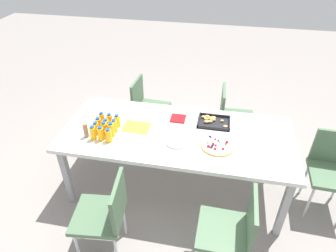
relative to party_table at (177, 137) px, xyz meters
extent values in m
plane|color=gray|center=(0.00, 0.00, -0.68)|extent=(12.00, 12.00, 0.00)
cube|color=silver|center=(0.00, 0.00, 0.04)|extent=(2.21, 0.96, 0.04)
cube|color=#99999E|center=(-1.02, -0.40, -0.33)|extent=(0.06, 0.06, 0.70)
cube|color=#99999E|center=(1.02, -0.40, -0.33)|extent=(0.06, 0.06, 0.70)
cube|color=#99999E|center=(-1.02, 0.40, -0.33)|extent=(0.06, 0.06, 0.70)
cube|color=#99999E|center=(1.02, 0.40, -0.33)|extent=(0.06, 0.06, 0.70)
cube|color=#4C6B4C|center=(-0.50, -0.85, -0.23)|extent=(0.44, 0.44, 0.04)
cube|color=#4C6B4C|center=(-0.32, -0.83, -0.04)|extent=(0.07, 0.38, 0.38)
cylinder|color=silver|center=(-0.64, -1.03, -0.48)|extent=(0.02, 0.02, 0.41)
cylinder|color=silver|center=(-0.68, -0.71, -0.48)|extent=(0.02, 0.02, 0.41)
cylinder|color=silver|center=(-0.32, -0.99, -0.48)|extent=(0.02, 0.02, 0.41)
cylinder|color=silver|center=(-0.36, -0.68, -0.48)|extent=(0.02, 0.02, 0.41)
cube|color=#4C6B4C|center=(0.50, -0.80, -0.23)|extent=(0.41, 0.41, 0.04)
cube|color=#4C6B4C|center=(0.69, -0.81, -0.04)|extent=(0.04, 0.38, 0.38)
cylinder|color=silver|center=(0.35, -0.64, -0.48)|extent=(0.02, 0.02, 0.41)
cylinder|color=silver|center=(0.67, -0.65, -0.48)|extent=(0.02, 0.02, 0.41)
cube|color=#4C6B4C|center=(-0.45, 0.81, -0.23)|extent=(0.42, 0.42, 0.04)
cube|color=#4C6B4C|center=(-0.64, 0.82, -0.04)|extent=(0.05, 0.38, 0.38)
cylinder|color=silver|center=(-0.28, 0.96, -0.48)|extent=(0.02, 0.02, 0.41)
cylinder|color=silver|center=(-0.30, 0.64, -0.48)|extent=(0.02, 0.02, 0.41)
cylinder|color=silver|center=(-0.60, 0.98, -0.48)|extent=(0.02, 0.02, 0.41)
cylinder|color=silver|center=(-0.62, 0.66, -0.48)|extent=(0.02, 0.02, 0.41)
cube|color=#4C6B4C|center=(1.48, 0.00, -0.23)|extent=(0.41, 0.41, 0.04)
cube|color=#4C6B4C|center=(1.48, 0.19, -0.04)|extent=(0.38, 0.04, 0.38)
cylinder|color=silver|center=(1.31, -0.15, -0.48)|extent=(0.02, 0.02, 0.41)
cylinder|color=silver|center=(1.32, 0.17, -0.48)|extent=(0.02, 0.02, 0.41)
cube|color=#4C6B4C|center=(0.59, 0.79, -0.23)|extent=(0.42, 0.42, 0.04)
cube|color=#4C6B4C|center=(0.41, 0.78, -0.04)|extent=(0.05, 0.38, 0.38)
cylinder|color=silver|center=(0.75, 0.96, -0.48)|extent=(0.02, 0.02, 0.41)
cylinder|color=silver|center=(0.76, 0.64, -0.48)|extent=(0.02, 0.02, 0.41)
cylinder|color=silver|center=(0.43, 0.94, -0.48)|extent=(0.02, 0.02, 0.41)
cylinder|color=silver|center=(0.44, 0.62, -0.48)|extent=(0.02, 0.02, 0.41)
cylinder|color=#F8AB14|center=(-0.74, -0.25, 0.13)|extent=(0.06, 0.06, 0.13)
cylinder|color=blue|center=(-0.74, -0.25, 0.20)|extent=(0.04, 0.04, 0.02)
cylinder|color=#F9AD14|center=(-0.67, -0.24, 0.13)|extent=(0.06, 0.06, 0.13)
cylinder|color=blue|center=(-0.67, -0.24, 0.20)|extent=(0.04, 0.04, 0.02)
cylinder|color=#F9AA14|center=(-0.59, -0.25, 0.12)|extent=(0.06, 0.06, 0.12)
cylinder|color=blue|center=(-0.59, -0.25, 0.19)|extent=(0.04, 0.04, 0.02)
cylinder|color=#FAAC14|center=(-0.75, -0.17, 0.12)|extent=(0.06, 0.06, 0.12)
cylinder|color=blue|center=(-0.75, -0.17, 0.19)|extent=(0.04, 0.04, 0.02)
cylinder|color=#F9AB14|center=(-0.66, -0.17, 0.12)|extent=(0.06, 0.06, 0.13)
cylinder|color=blue|center=(-0.66, -0.17, 0.20)|extent=(0.04, 0.04, 0.02)
cylinder|color=#F9AE14|center=(-0.59, -0.17, 0.13)|extent=(0.06, 0.06, 0.13)
cylinder|color=blue|center=(-0.59, -0.17, 0.20)|extent=(0.04, 0.04, 0.02)
cylinder|color=#F9AE14|center=(-0.75, -0.10, 0.12)|extent=(0.06, 0.06, 0.12)
cylinder|color=blue|center=(-0.75, -0.10, 0.19)|extent=(0.04, 0.04, 0.02)
cylinder|color=#FAAC14|center=(-0.67, -0.10, 0.12)|extent=(0.06, 0.06, 0.12)
cylinder|color=blue|center=(-0.67, -0.10, 0.18)|extent=(0.04, 0.04, 0.02)
cylinder|color=#F8AB14|center=(-0.59, -0.10, 0.12)|extent=(0.05, 0.05, 0.12)
cylinder|color=blue|center=(-0.59, -0.10, 0.19)|extent=(0.04, 0.04, 0.02)
cylinder|color=#F9AC14|center=(-0.74, -0.02, 0.13)|extent=(0.05, 0.05, 0.13)
cylinder|color=blue|center=(-0.74, -0.02, 0.20)|extent=(0.03, 0.03, 0.02)
cylinder|color=#F9AB14|center=(-0.67, -0.02, 0.12)|extent=(0.06, 0.06, 0.13)
cylinder|color=blue|center=(-0.67, -0.02, 0.19)|extent=(0.04, 0.04, 0.02)
cylinder|color=#F8AE14|center=(-0.59, -0.01, 0.12)|extent=(0.06, 0.06, 0.12)
cylinder|color=blue|center=(-0.59, -0.01, 0.19)|extent=(0.04, 0.04, 0.02)
cylinder|color=tan|center=(0.39, -0.13, 0.07)|extent=(0.31, 0.31, 0.02)
cylinder|color=white|center=(0.39, -0.13, 0.08)|extent=(0.28, 0.28, 0.01)
sphere|color=red|center=(0.47, -0.10, 0.09)|extent=(0.03, 0.03, 0.03)
sphere|color=red|center=(0.37, -0.21, 0.09)|extent=(0.03, 0.03, 0.03)
sphere|color=red|center=(0.31, -0.19, 0.09)|extent=(0.03, 0.03, 0.03)
sphere|color=#1E1947|center=(0.39, -0.08, 0.09)|extent=(0.02, 0.02, 0.02)
sphere|color=red|center=(0.38, -0.16, 0.09)|extent=(0.02, 0.02, 0.02)
sphere|color=#66B238|center=(0.41, -0.11, 0.09)|extent=(0.02, 0.02, 0.02)
sphere|color=#1E1947|center=(0.35, -0.17, 0.09)|extent=(0.03, 0.03, 0.03)
sphere|color=red|center=(0.35, -0.15, 0.09)|extent=(0.03, 0.03, 0.03)
sphere|color=red|center=(0.44, -0.20, 0.09)|extent=(0.02, 0.02, 0.02)
sphere|color=red|center=(0.46, -0.12, 0.09)|extent=(0.02, 0.02, 0.02)
sphere|color=#1E1947|center=(0.32, -0.05, 0.09)|extent=(0.02, 0.02, 0.02)
sphere|color=red|center=(0.37, -0.07, 0.09)|extent=(0.02, 0.02, 0.02)
sphere|color=#1E1947|center=(0.34, -0.20, 0.09)|extent=(0.02, 0.02, 0.02)
sphere|color=#1E1947|center=(0.31, -0.04, 0.09)|extent=(0.02, 0.02, 0.02)
sphere|color=#66B238|center=(0.30, -0.14, 0.09)|extent=(0.02, 0.02, 0.02)
cube|color=black|center=(0.34, 0.23, 0.06)|extent=(0.32, 0.24, 0.01)
cube|color=black|center=(0.34, 0.11, 0.08)|extent=(0.32, 0.01, 0.03)
cube|color=black|center=(0.34, 0.34, 0.08)|extent=(0.32, 0.01, 0.03)
cube|color=black|center=(0.18, 0.23, 0.08)|extent=(0.01, 0.24, 0.03)
cube|color=black|center=(0.49, 0.23, 0.08)|extent=(0.01, 0.24, 0.03)
ellipsoid|color=tan|center=(0.29, 0.27, 0.08)|extent=(0.04, 0.03, 0.03)
ellipsoid|color=tan|center=(0.23, 0.29, 0.08)|extent=(0.05, 0.03, 0.03)
ellipsoid|color=tan|center=(0.32, 0.25, 0.08)|extent=(0.05, 0.04, 0.03)
ellipsoid|color=tan|center=(0.33, 0.29, 0.08)|extent=(0.05, 0.03, 0.03)
ellipsoid|color=tan|center=(0.25, 0.26, 0.08)|extent=(0.05, 0.03, 0.03)
ellipsoid|color=tan|center=(0.26, 0.20, 0.08)|extent=(0.05, 0.04, 0.03)
ellipsoid|color=tan|center=(0.32, 0.31, 0.08)|extent=(0.03, 0.02, 0.02)
ellipsoid|color=tan|center=(0.30, 0.30, 0.08)|extent=(0.04, 0.03, 0.02)
ellipsoid|color=tan|center=(0.33, 0.29, 0.08)|extent=(0.04, 0.03, 0.03)
ellipsoid|color=tan|center=(0.41, 0.26, 0.08)|extent=(0.04, 0.03, 0.02)
ellipsoid|color=tan|center=(0.30, 0.22, 0.08)|extent=(0.05, 0.04, 0.03)
ellipsoid|color=tan|center=(0.26, 0.30, 0.08)|extent=(0.05, 0.04, 0.03)
ellipsoid|color=tan|center=(0.45, 0.16, 0.08)|extent=(0.05, 0.03, 0.03)
cylinder|color=silver|center=(0.02, -0.15, 0.06)|extent=(0.21, 0.21, 0.00)
cylinder|color=silver|center=(0.02, -0.15, 0.07)|extent=(0.21, 0.21, 0.00)
cylinder|color=silver|center=(0.02, -0.15, 0.07)|extent=(0.21, 0.21, 0.00)
cylinder|color=silver|center=(0.02, -0.15, 0.08)|extent=(0.21, 0.21, 0.00)
cube|color=red|center=(-0.03, 0.23, 0.07)|extent=(0.15, 0.15, 0.01)
cylinder|color=#9E7A56|center=(-0.82, -0.23, 0.13)|extent=(0.04, 0.04, 0.15)
cube|color=yellow|center=(-0.40, 0.01, 0.06)|extent=(0.26, 0.21, 0.01)
camera|label=1|loc=(0.35, -2.26, 1.77)|focal=31.85mm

